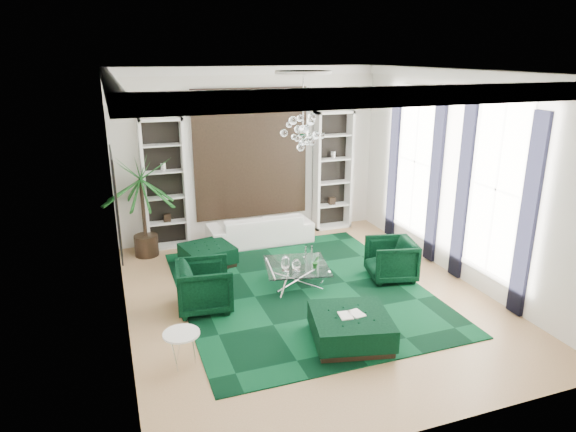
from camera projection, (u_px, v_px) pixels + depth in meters
name	position (u px, v px, depth m)	size (l,w,h in m)	color
floor	(308.00, 298.00, 8.93)	(6.00, 7.00, 0.02)	tan
ceiling	(311.00, 70.00, 7.77)	(6.00, 7.00, 0.02)	white
wall_back	(250.00, 154.00, 11.49)	(6.00, 0.02, 3.80)	silver
wall_front	(438.00, 277.00, 5.20)	(6.00, 0.02, 3.80)	silver
wall_left	(115.00, 210.00, 7.38)	(0.02, 7.00, 3.80)	silver
wall_right	(462.00, 177.00, 9.32)	(0.02, 7.00, 3.80)	silver
crown_molding	(310.00, 78.00, 7.80)	(6.00, 7.00, 0.18)	white
ceiling_medallion	(303.00, 72.00, 8.05)	(0.90, 0.90, 0.05)	white
tapestry	(251.00, 154.00, 11.45)	(2.50, 0.06, 2.80)	black
shelving_left	(165.00, 185.00, 10.84)	(0.90, 0.38, 2.80)	white
shelving_right	(333.00, 171.00, 12.10)	(0.90, 0.38, 2.80)	white
painting	(117.00, 202.00, 7.95)	(0.04, 1.30, 1.60)	black
window_near	(496.00, 189.00, 8.51)	(0.03, 1.10, 2.90)	white
curtain_near_a	(528.00, 218.00, 7.87)	(0.07, 0.30, 3.25)	black
curtain_near_b	(463.00, 193.00, 9.27)	(0.07, 0.30, 3.25)	black
window_far	(415.00, 162.00, 10.66)	(0.03, 1.10, 2.90)	white
curtain_far_a	(435.00, 182.00, 10.02)	(0.07, 0.30, 3.25)	black
curtain_far_b	(393.00, 166.00, 11.42)	(0.07, 0.30, 3.25)	black
rug	(301.00, 290.00, 9.20)	(4.20, 5.00, 0.02)	black
sofa	(260.00, 229.00, 11.38)	(2.27, 0.89, 0.66)	white
armchair_left	(205.00, 286.00, 8.42)	(0.87, 0.89, 0.81)	black
armchair_right	(391.00, 260.00, 9.56)	(0.82, 0.85, 0.77)	black
coffee_table	(297.00, 275.00, 9.36)	(1.12, 1.12, 0.38)	white
ottoman_side	(208.00, 255.00, 10.22)	(0.92, 0.92, 0.41)	black
ottoman_front	(350.00, 329.00, 7.49)	(1.11, 1.11, 0.44)	black
book	(351.00, 314.00, 7.42)	(0.37, 0.25, 0.03)	white
side_table	(182.00, 349.00, 6.93)	(0.50, 0.50, 0.48)	white
palm	(142.00, 194.00, 10.38)	(1.67, 1.67, 2.66)	#19591E
chandelier	(303.00, 131.00, 8.33)	(0.74, 0.74, 0.66)	white
table_plant	(316.00, 262.00, 9.15)	(0.13, 0.11, 0.24)	#19591E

